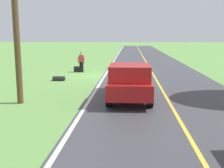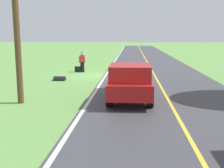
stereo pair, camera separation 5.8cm
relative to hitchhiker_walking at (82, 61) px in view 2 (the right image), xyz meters
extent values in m
plane|color=#609347|center=(-1.40, 1.93, -0.98)|extent=(200.00, 200.00, 0.00)
cube|color=#3D3D42|center=(-6.07, 1.93, -0.98)|extent=(8.10, 120.00, 0.00)
cube|color=silver|center=(-2.19, 1.93, -0.98)|extent=(0.16, 117.60, 0.00)
cube|color=gold|center=(-6.07, 1.93, -0.98)|extent=(0.14, 117.60, 0.00)
cylinder|color=black|center=(-0.11, 0.15, -0.54)|extent=(0.18, 0.18, 0.88)
cylinder|color=black|center=(0.11, -0.09, -0.54)|extent=(0.18, 0.18, 0.88)
cube|color=red|center=(0.00, 0.03, 0.19)|extent=(0.40, 0.26, 0.58)
sphere|color=tan|center=(0.00, 0.03, 0.59)|extent=(0.23, 0.23, 0.23)
sphere|color=#4C564C|center=(0.00, 0.03, 0.67)|extent=(0.20, 0.20, 0.20)
cube|color=black|center=(0.00, -0.17, 0.22)|extent=(0.32, 0.20, 0.44)
cylinder|color=tan|center=(-0.26, 0.05, 0.08)|extent=(0.10, 0.10, 0.58)
cylinder|color=tan|center=(0.26, 0.05, 0.08)|extent=(0.10, 0.10, 0.58)
cube|color=black|center=(0.42, 0.08, -0.73)|extent=(0.46, 0.20, 0.50)
cube|color=#B21919|center=(-4.16, 9.61, -0.23)|extent=(2.01, 5.41, 0.70)
cube|color=#B21919|center=(-4.16, 10.80, 0.48)|extent=(1.85, 2.16, 0.72)
cube|color=black|center=(-4.16, 10.80, 0.55)|extent=(1.68, 1.30, 0.43)
cube|color=#B21919|center=(-5.10, 8.53, 0.34)|extent=(0.11, 3.02, 0.45)
cube|color=#B21919|center=(-3.22, 8.54, 0.34)|extent=(0.11, 3.02, 0.45)
cube|color=#B21919|center=(-4.15, 7.02, 0.34)|extent=(1.84, 0.10, 0.45)
cylinder|color=black|center=(-5.07, 11.36, -0.58)|extent=(0.30, 0.80, 0.80)
cylinder|color=black|center=(-3.27, 11.37, -0.58)|extent=(0.30, 0.80, 0.80)
cylinder|color=black|center=(-5.06, 8.06, -0.58)|extent=(0.30, 0.80, 0.80)
cylinder|color=black|center=(-3.26, 8.07, -0.58)|extent=(0.30, 0.80, 0.80)
cylinder|color=brown|center=(0.96, 11.06, 2.72)|extent=(0.28, 0.28, 7.39)
cylinder|color=black|center=(0.82, 4.52, -0.98)|extent=(0.80, 0.60, 0.60)
camera|label=1|loc=(-4.18, 23.36, 2.20)|focal=44.11mm
camera|label=2|loc=(-4.23, 23.35, 2.20)|focal=44.11mm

